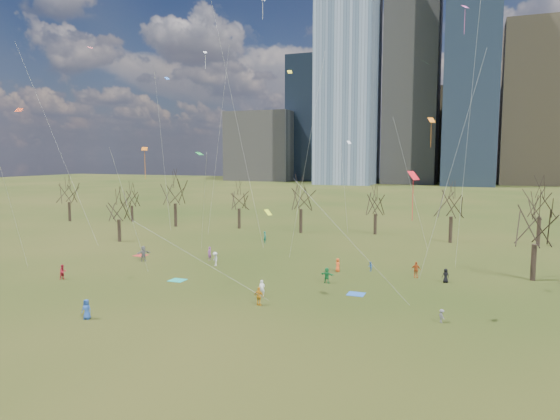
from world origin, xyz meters
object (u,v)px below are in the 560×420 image
(person_2, at_px, (63,272))
(person_4, at_px, (259,296))
(blanket_navy, at_px, (356,294))
(person_0, at_px, (87,309))
(blanket_crimson, at_px, (141,255))
(blanket_teal, at_px, (177,280))
(person_1, at_px, (262,288))

(person_2, height_order, person_4, person_4)
(blanket_navy, height_order, person_4, person_4)
(blanket_navy, relative_size, person_0, 0.99)
(blanket_navy, distance_m, person_4, 9.70)
(blanket_navy, bearing_deg, blanket_crimson, 165.22)
(blanket_crimson, xyz_separation_m, person_2, (0.23, -13.49, 0.78))
(blanket_teal, bearing_deg, person_2, -160.83)
(person_1, height_order, person_4, person_4)
(blanket_teal, xyz_separation_m, person_0, (0.12, -13.31, 0.79))
(person_0, xyz_separation_m, person_1, (10.52, 10.87, -0.03))
(blanket_teal, relative_size, blanket_navy, 1.00)
(blanket_teal, height_order, person_1, person_1)
(blanket_teal, distance_m, person_1, 10.94)
(blanket_crimson, distance_m, person_1, 25.33)
(blanket_navy, height_order, person_0, person_0)
(person_1, bearing_deg, blanket_teal, 151.91)
(person_0, distance_m, person_4, 14.05)
(person_1, xyz_separation_m, person_4, (0.84, -2.60, 0.04))
(blanket_teal, xyz_separation_m, person_4, (11.48, -5.04, 0.81))
(person_1, bearing_deg, person_0, -149.26)
(blanket_navy, bearing_deg, person_1, -153.44)
(person_2, xyz_separation_m, person_4, (22.93, -1.06, 0.03))
(blanket_crimson, height_order, person_2, person_2)
(blanket_teal, height_order, blanket_navy, same)
(blanket_crimson, bearing_deg, person_1, -28.17)
(person_1, bearing_deg, person_2, 168.81)
(person_0, bearing_deg, blanket_navy, 30.12)
(blanket_crimson, height_order, person_1, person_1)
(blanket_teal, bearing_deg, blanket_navy, 4.71)
(blanket_teal, bearing_deg, person_0, -89.49)
(person_2, bearing_deg, person_4, -79.86)
(blanket_navy, height_order, person_1, person_1)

